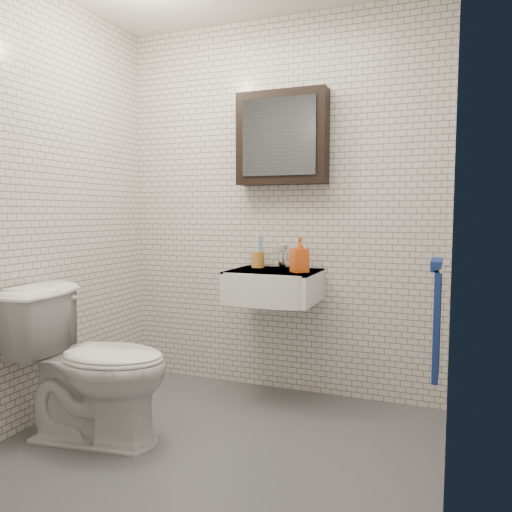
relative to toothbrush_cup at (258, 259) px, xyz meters
The scene contains 9 objects.
ground 1.28m from the toothbrush_cup, 83.31° to the right, with size 2.20×2.00×0.01m, color #4D5054.
room_shell 1.06m from the toothbrush_cup, 83.31° to the right, with size 2.22×2.02×2.51m.
washbasin 0.27m from the toothbrush_cup, 45.95° to the right, with size 0.55×0.50×0.20m.
faucet 0.16m from the toothbrush_cup, 13.23° to the left, with size 0.06×0.20×0.15m.
mirror_cabinet 0.81m from the toothbrush_cup, 11.89° to the left, with size 0.60×0.15×0.60m.
towel_rail 1.28m from the toothbrush_cup, 25.33° to the right, with size 0.09×0.30×0.58m.
toothbrush_cup is the anchor object (origin of this frame).
soap_bottle 0.37m from the toothbrush_cup, 25.06° to the right, with size 0.10×0.10×0.21m, color #FF501A.
toilet 1.24m from the toothbrush_cup, 118.76° to the right, with size 0.46×0.81×0.83m, color white.
Camera 1 is at (1.10, -2.20, 1.21)m, focal length 35.00 mm.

